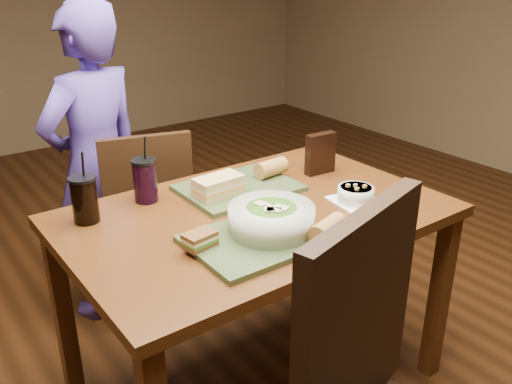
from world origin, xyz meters
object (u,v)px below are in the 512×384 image
at_px(tray_far, 238,188).
at_px(salad_bowl, 271,217).
at_px(chair_far, 142,215).
at_px(cup_berry, 145,180).
at_px(baguette_near, 328,229).
at_px(chip_bag, 320,154).
at_px(tray_near, 258,239).
at_px(sandwich_far, 218,186).
at_px(diner, 97,167).
at_px(baguette_far, 271,168).
at_px(cup_cola, 85,199).
at_px(soup_bowl, 356,194).
at_px(sandwich_near, 200,240).
at_px(dining_table, 256,234).

bearing_deg(tray_far, salad_bowl, -109.11).
xyz_separation_m(chair_far, cup_berry, (-0.15, -0.40, 0.34)).
height_order(baguette_near, cup_berry, cup_berry).
height_order(baguette_near, chip_bag, chip_bag).
xyz_separation_m(tray_near, salad_bowl, (0.06, 0.01, 0.05)).
distance_m(tray_far, sandwich_far, 0.12).
bearing_deg(diner, tray_near, 78.76).
distance_m(diner, tray_near, 1.04).
distance_m(baguette_near, cup_berry, 0.70).
xyz_separation_m(salad_bowl, baguette_far, (0.29, 0.37, -0.01)).
bearing_deg(sandwich_far, cup_cola, 166.55).
xyz_separation_m(diner, baguette_far, (0.47, -0.65, 0.09)).
distance_m(tray_far, baguette_far, 0.17).
xyz_separation_m(tray_near, baguette_far, (0.35, 0.38, 0.04)).
bearing_deg(cup_berry, cup_cola, -170.95).
height_order(chair_far, baguette_far, chair_far).
distance_m(soup_bowl, cup_cola, 0.93).
relative_size(sandwich_near, sandwich_far, 0.57).
relative_size(tray_far, chip_bag, 2.52).
xyz_separation_m(baguette_near, cup_cola, (-0.53, 0.59, 0.03)).
xyz_separation_m(chair_far, baguette_near, (0.15, -1.03, 0.31)).
distance_m(diner, soup_bowl, 1.16).
bearing_deg(baguette_near, diner, 103.42).
bearing_deg(salad_bowl, tray_near, -168.18).
height_order(sandwich_near, sandwich_far, sandwich_far).
xyz_separation_m(dining_table, diner, (-0.25, 0.85, 0.05)).
height_order(sandwich_far, baguette_near, sandwich_far).
height_order(dining_table, sandwich_near, sandwich_near).
xyz_separation_m(tray_far, baguette_near, (-0.02, -0.51, 0.04)).
xyz_separation_m(salad_bowl, cup_berry, (-0.20, 0.48, 0.02)).
distance_m(diner, sandwich_near, 0.99).
height_order(sandwich_near, baguette_near, baguette_near).
relative_size(diner, baguette_near, 10.89).
height_order(dining_table, chair_far, chair_far).
bearing_deg(soup_bowl, chair_far, 117.84).
xyz_separation_m(salad_bowl, soup_bowl, (0.40, 0.03, -0.03)).
relative_size(baguette_near, cup_berry, 0.54).
bearing_deg(baguette_near, chip_bag, 49.64).
bearing_deg(baguette_far, sandwich_near, -147.82).
height_order(tray_near, baguette_far, baguette_far).
distance_m(tray_far, baguette_near, 0.51).
height_order(diner, baguette_near, diner).
height_order(chair_far, baguette_near, chair_far).
bearing_deg(cup_cola, cup_berry, 9.05).
distance_m(chair_far, baguette_far, 0.68).
distance_m(dining_table, sandwich_far, 0.22).
bearing_deg(dining_table, chip_bag, 18.10).
bearing_deg(sandwich_far, baguette_near, -80.21).
bearing_deg(dining_table, soup_bowl, -23.88).
bearing_deg(diner, chip_bag, 115.78).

